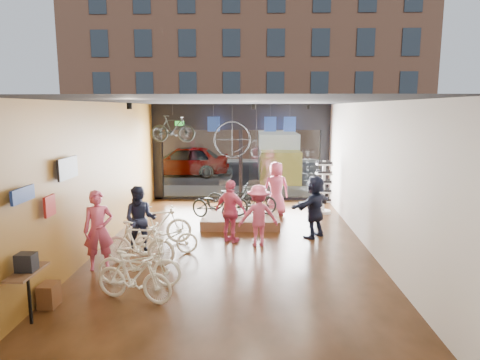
{
  "coord_description": "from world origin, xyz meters",
  "views": [
    {
      "loc": [
        0.49,
        -10.94,
        3.64
      ],
      "look_at": [
        0.11,
        1.4,
        1.56
      ],
      "focal_mm": 32.0,
      "sensor_mm": 36.0,
      "label": 1
    }
  ],
  "objects_px": {
    "display_platform": "(241,219)",
    "display_bike_right": "(232,197)",
    "floor_bike_4": "(166,238)",
    "sunglasses_rack": "(323,187)",
    "box_truck": "(278,157)",
    "floor_bike_2": "(139,264)",
    "customer_2": "(231,211)",
    "customer_0": "(99,230)",
    "customer_5": "(315,207)",
    "floor_bike_1": "(134,277)",
    "street_car": "(184,161)",
    "customer_1": "(140,220)",
    "floor_bike_3": "(139,243)",
    "hung_bike": "(173,129)",
    "display_bike_left": "(215,205)",
    "customer_4": "(276,189)",
    "floor_bike_5": "(158,225)",
    "customer_3": "(258,216)",
    "penny_farthing": "(240,141)",
    "display_bike_mid": "(254,201)"
  },
  "relations": [
    {
      "from": "box_truck",
      "to": "floor_bike_2",
      "type": "relative_size",
      "value": 3.42
    },
    {
      "from": "display_platform",
      "to": "customer_5",
      "type": "distance_m",
      "value": 2.61
    },
    {
      "from": "display_bike_right",
      "to": "customer_5",
      "type": "xyz_separation_m",
      "value": [
        2.43,
        -1.88,
        0.14
      ]
    },
    {
      "from": "street_car",
      "to": "floor_bike_2",
      "type": "height_order",
      "value": "street_car"
    },
    {
      "from": "floor_bike_1",
      "to": "display_bike_mid",
      "type": "bearing_deg",
      "value": -5.63
    },
    {
      "from": "display_platform",
      "to": "customer_0",
      "type": "relative_size",
      "value": 1.31
    },
    {
      "from": "hung_bike",
      "to": "customer_0",
      "type": "bearing_deg",
      "value": 178.04
    },
    {
      "from": "customer_0",
      "to": "customer_1",
      "type": "xyz_separation_m",
      "value": [
        0.65,
        1.13,
        -0.05
      ]
    },
    {
      "from": "floor_bike_1",
      "to": "customer_5",
      "type": "xyz_separation_m",
      "value": [
        4.01,
        4.24,
        0.41
      ]
    },
    {
      "from": "display_bike_mid",
      "to": "hung_bike",
      "type": "relative_size",
      "value": 0.97
    },
    {
      "from": "display_bike_left",
      "to": "hung_bike",
      "type": "xyz_separation_m",
      "value": [
        -1.69,
        2.58,
        2.18
      ]
    },
    {
      "from": "sunglasses_rack",
      "to": "display_platform",
      "type": "bearing_deg",
      "value": -155.51
    },
    {
      "from": "street_car",
      "to": "customer_0",
      "type": "relative_size",
      "value": 2.66
    },
    {
      "from": "customer_3",
      "to": "sunglasses_rack",
      "type": "xyz_separation_m",
      "value": [
        2.31,
        3.66,
        0.1
      ]
    },
    {
      "from": "floor_bike_4",
      "to": "sunglasses_rack",
      "type": "xyz_separation_m",
      "value": [
        4.64,
        4.45,
        0.51
      ]
    },
    {
      "from": "floor_bike_1",
      "to": "customer_1",
      "type": "bearing_deg",
      "value": 28.92
    },
    {
      "from": "display_bike_left",
      "to": "sunglasses_rack",
      "type": "bearing_deg",
      "value": -28.83
    },
    {
      "from": "floor_bike_3",
      "to": "sunglasses_rack",
      "type": "xyz_separation_m",
      "value": [
        5.11,
        5.16,
        0.41
      ]
    },
    {
      "from": "floor_bike_1",
      "to": "floor_bike_2",
      "type": "bearing_deg",
      "value": 23.82
    },
    {
      "from": "floor_bike_3",
      "to": "hung_bike",
      "type": "xyz_separation_m",
      "value": [
        -0.19,
        5.61,
        2.4
      ]
    },
    {
      "from": "customer_5",
      "to": "customer_4",
      "type": "bearing_deg",
      "value": -116.38
    },
    {
      "from": "street_car",
      "to": "floor_bike_4",
      "type": "bearing_deg",
      "value": 7.03
    },
    {
      "from": "display_bike_mid",
      "to": "display_platform",
      "type": "bearing_deg",
      "value": 63.82
    },
    {
      "from": "display_platform",
      "to": "floor_bike_3",
      "type": "bearing_deg",
      "value": -121.98
    },
    {
      "from": "box_truck",
      "to": "floor_bike_1",
      "type": "distance_m",
      "value": 14.77
    },
    {
      "from": "box_truck",
      "to": "floor_bike_1",
      "type": "height_order",
      "value": "box_truck"
    },
    {
      "from": "display_platform",
      "to": "hung_bike",
      "type": "height_order",
      "value": "hung_bike"
    },
    {
      "from": "floor_bike_2",
      "to": "sunglasses_rack",
      "type": "bearing_deg",
      "value": -33.33
    },
    {
      "from": "floor_bike_2",
      "to": "floor_bike_5",
      "type": "bearing_deg",
      "value": 8.08
    },
    {
      "from": "customer_3",
      "to": "customer_1",
      "type": "bearing_deg",
      "value": 2.75
    },
    {
      "from": "display_bike_right",
      "to": "customer_2",
      "type": "height_order",
      "value": "customer_2"
    },
    {
      "from": "box_truck",
      "to": "customer_1",
      "type": "height_order",
      "value": "box_truck"
    },
    {
      "from": "customer_0",
      "to": "customer_5",
      "type": "relative_size",
      "value": 1.03
    },
    {
      "from": "floor_bike_3",
      "to": "display_bike_left",
      "type": "relative_size",
      "value": 1.03
    },
    {
      "from": "sunglasses_rack",
      "to": "customer_5",
      "type": "bearing_deg",
      "value": -107.69
    },
    {
      "from": "floor_bike_1",
      "to": "hung_bike",
      "type": "height_order",
      "value": "hung_bike"
    },
    {
      "from": "display_platform",
      "to": "customer_3",
      "type": "relative_size",
      "value": 1.45
    },
    {
      "from": "floor_bike_5",
      "to": "display_bike_left",
      "type": "relative_size",
      "value": 1.05
    },
    {
      "from": "floor_bike_2",
      "to": "sunglasses_rack",
      "type": "xyz_separation_m",
      "value": [
        4.8,
        6.35,
        0.47
      ]
    },
    {
      "from": "customer_3",
      "to": "hung_bike",
      "type": "distance_m",
      "value": 5.5
    },
    {
      "from": "display_bike_left",
      "to": "floor_bike_5",
      "type": "bearing_deg",
      "value": 167.04
    },
    {
      "from": "floor_bike_3",
      "to": "floor_bike_4",
      "type": "distance_m",
      "value": 0.86
    },
    {
      "from": "display_bike_right",
      "to": "sunglasses_rack",
      "type": "bearing_deg",
      "value": -64.87
    },
    {
      "from": "display_bike_mid",
      "to": "penny_farthing",
      "type": "height_order",
      "value": "penny_farthing"
    },
    {
      "from": "display_platform",
      "to": "display_bike_right",
      "type": "xyz_separation_m",
      "value": [
        -0.3,
        0.58,
        0.6
      ]
    },
    {
      "from": "floor_bike_2",
      "to": "customer_2",
      "type": "xyz_separation_m",
      "value": [
        1.74,
        2.98,
        0.4
      ]
    },
    {
      "from": "hung_bike",
      "to": "display_bike_left",
      "type": "bearing_deg",
      "value": -142.38
    },
    {
      "from": "display_bike_left",
      "to": "floor_bike_1",
      "type": "bearing_deg",
      "value": -161.93
    },
    {
      "from": "penny_farthing",
      "to": "hung_bike",
      "type": "xyz_separation_m",
      "value": [
        -2.37,
        -0.03,
        0.43
      ]
    },
    {
      "from": "box_truck",
      "to": "customer_3",
      "type": "bearing_deg",
      "value": -96.01
    }
  ]
}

